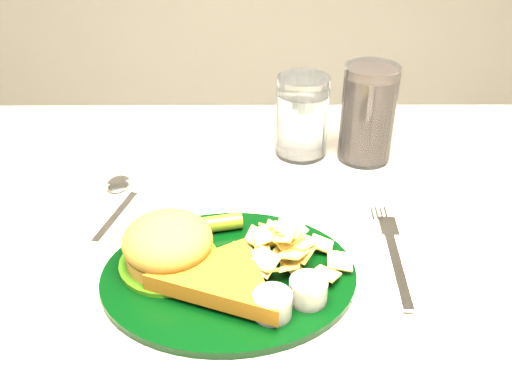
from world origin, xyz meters
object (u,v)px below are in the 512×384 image
at_px(dinner_plate, 229,256).
at_px(fork_napkin, 396,265).
at_px(cola_glass, 368,114).
at_px(water_glass, 302,117).

height_order(dinner_plate, fork_napkin, dinner_plate).
distance_m(cola_glass, fork_napkin, 0.28).
bearing_deg(water_glass, dinner_plate, -108.78).
xyz_separation_m(dinner_plate, water_glass, (0.10, 0.30, 0.03)).
xyz_separation_m(water_glass, fork_napkin, (0.09, -0.29, -0.06)).
height_order(dinner_plate, water_glass, water_glass).
bearing_deg(dinner_plate, cola_glass, 51.72).
relative_size(water_glass, cola_glass, 0.85).
bearing_deg(cola_glass, dinner_plate, -124.87).
xyz_separation_m(cola_glass, fork_napkin, (-0.01, -0.27, -0.07)).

